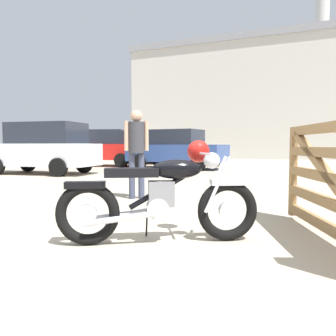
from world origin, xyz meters
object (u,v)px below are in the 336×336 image
object	(u,v)px
vintage_motorcycle	(164,195)
dark_sedan_left	(168,147)
pale_sedan_back	(95,147)
silver_sedan_mid	(43,148)
bystander	(136,144)
blue_hatchback_right	(177,149)

from	to	relation	value
vintage_motorcycle	dark_sedan_left	size ratio (longest dim) A/B	0.48
pale_sedan_back	silver_sedan_mid	size ratio (longest dim) A/B	1.23
vintage_motorcycle	pale_sedan_back	distance (m)	13.80
dark_sedan_left	silver_sedan_mid	bearing A→B (deg)	71.66
vintage_motorcycle	bystander	bearing A→B (deg)	93.99
vintage_motorcycle	bystander	xyz separation A→B (m)	(-1.47, 2.61, 0.53)
silver_sedan_mid	blue_hatchback_right	bearing A→B (deg)	-133.78
pale_sedan_back	blue_hatchback_right	xyz separation A→B (m)	(4.36, -0.59, -0.10)
silver_sedan_mid	blue_hatchback_right	distance (m)	5.50
bystander	pale_sedan_back	bearing A→B (deg)	1.03
vintage_motorcycle	bystander	world-z (taller)	bystander
bystander	blue_hatchback_right	bearing A→B (deg)	-21.44
blue_hatchback_right	dark_sedan_left	distance (m)	3.58
vintage_motorcycle	blue_hatchback_right	size ratio (longest dim) A/B	0.44
blue_hatchback_right	silver_sedan_mid	bearing A→B (deg)	57.50
vintage_motorcycle	silver_sedan_mid	bearing A→B (deg)	110.15
blue_hatchback_right	dark_sedan_left	bearing A→B (deg)	-56.95
vintage_motorcycle	dark_sedan_left	distance (m)	14.93
silver_sedan_mid	dark_sedan_left	distance (m)	7.70
silver_sedan_mid	dark_sedan_left	xyz separation A→B (m)	(2.06, 7.43, 0.00)
pale_sedan_back	dark_sedan_left	world-z (taller)	dark_sedan_left
silver_sedan_mid	blue_hatchback_right	size ratio (longest dim) A/B	0.91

